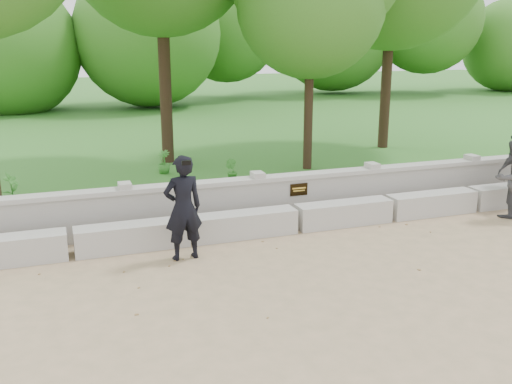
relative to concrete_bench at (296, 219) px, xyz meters
The scene contains 9 objects.
ground 1.91m from the concrete_bench, 90.00° to the right, with size 80.00×80.00×0.00m, color tan.
lawn 12.10m from the concrete_bench, 90.00° to the left, with size 40.00×22.00×0.25m, color #347326.
concrete_bench is the anchor object (origin of this frame).
parapet_wall 0.74m from the concrete_bench, 89.99° to the left, with size 12.50×0.35×0.90m.
man_main 2.46m from the concrete_bench, 162.68° to the right, with size 0.66×0.60×1.71m.
visitor_left 4.44m from the concrete_bench, ahead, with size 0.79×0.63×1.57m.
shrub_a 5.67m from the concrete_bench, 151.96° to the left, with size 0.35×0.24×0.66m, color #347929.
shrub_b 3.06m from the concrete_bench, 95.99° to the left, with size 0.29×0.24×0.53m, color #347929.
shrub_d 4.73m from the concrete_bench, 110.09° to the left, with size 0.32×0.29×0.57m, color #347929.
Camera 1 is at (-4.08, -7.37, 3.44)m, focal length 40.00 mm.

